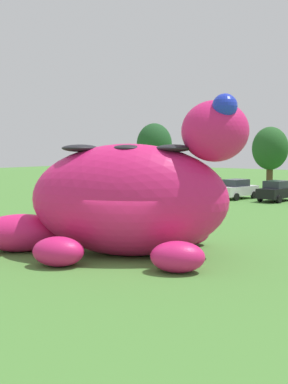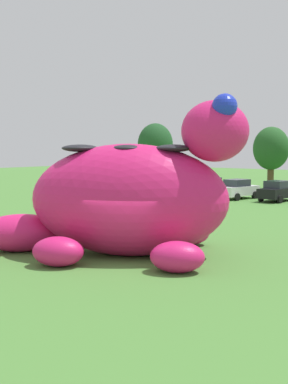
# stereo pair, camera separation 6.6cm
# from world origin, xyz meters

# --- Properties ---
(ground_plane) EXTENTS (160.00, 160.00, 0.00)m
(ground_plane) POSITION_xyz_m (0.00, 0.00, 0.00)
(ground_plane) COLOR #4C8438
(giant_inflatable_creature) EXTENTS (10.82, 10.73, 6.56)m
(giant_inflatable_creature) POSITION_xyz_m (-1.01, 1.23, 2.40)
(giant_inflatable_creature) COLOR #E01E6B
(giant_inflatable_creature) RESTS_ON ground
(car_orange) EXTENTS (2.02, 4.14, 1.72)m
(car_orange) POSITION_xyz_m (-11.81, 24.97, 0.86)
(car_orange) COLOR orange
(car_orange) RESTS_ON ground
(car_white) EXTENTS (2.37, 4.30, 1.72)m
(car_white) POSITION_xyz_m (-8.61, 24.35, 0.86)
(car_white) COLOR white
(car_white) RESTS_ON ground
(car_black) EXTENTS (2.13, 4.19, 1.72)m
(car_black) POSITION_xyz_m (-5.11, 24.80, 0.86)
(car_black) COLOR black
(car_black) RESTS_ON ground
(tree_far_left) EXTENTS (4.07, 4.07, 7.23)m
(tree_far_left) POSITION_xyz_m (-23.15, 31.23, 4.73)
(tree_far_left) COLOR brown
(tree_far_left) RESTS_ON ground
(tree_left) EXTENTS (3.72, 3.72, 6.61)m
(tree_left) POSITION_xyz_m (-10.24, 34.27, 4.32)
(tree_left) COLOR brown
(tree_left) RESTS_ON ground
(spectator_mid_field) EXTENTS (0.38, 0.26, 1.71)m
(spectator_mid_field) POSITION_xyz_m (-7.19, 11.72, 0.85)
(spectator_mid_field) COLOR black
(spectator_mid_field) RESTS_ON ground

